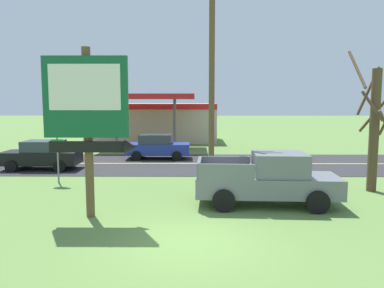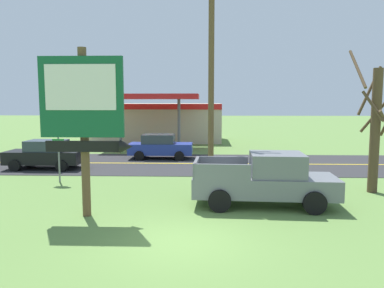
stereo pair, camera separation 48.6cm
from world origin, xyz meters
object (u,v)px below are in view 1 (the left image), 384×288
at_px(stop_sign, 57,140).
at_px(gas_station, 153,121).
at_px(bare_tree, 374,126).
at_px(pickup_grey_parked_on_lawn, 269,179).
at_px(motel_sign, 88,110).
at_px(car_black_near_lane, 42,155).
at_px(utility_pole, 212,72).
at_px(car_blue_mid_lane, 157,147).

bearing_deg(stop_sign, gas_station, 82.70).
distance_m(bare_tree, pickup_grey_parked_on_lawn, 5.65).
relative_size(stop_sign, bare_tree, 0.49).
relative_size(motel_sign, pickup_grey_parked_on_lawn, 1.05).
bearing_deg(car_black_near_lane, utility_pole, -22.70).
relative_size(utility_pole, pickup_grey_parked_on_lawn, 1.83).
bearing_deg(bare_tree, car_blue_mid_lane, 138.37).
bearing_deg(gas_station, utility_pole, -75.98).
bearing_deg(car_black_near_lane, gas_station, 73.42).
distance_m(bare_tree, car_black_near_lane, 17.05).
relative_size(car_black_near_lane, car_blue_mid_lane, 1.00).
height_order(stop_sign, pickup_grey_parked_on_lawn, stop_sign).
relative_size(pickup_grey_parked_on_lawn, car_black_near_lane, 1.26).
xyz_separation_m(stop_sign, car_blue_mid_lane, (3.94, 7.46, -1.20)).
relative_size(motel_sign, utility_pole, 0.58).
relative_size(utility_pole, gas_station, 0.81).
xyz_separation_m(bare_tree, gas_station, (-11.63, 20.28, -0.86)).
xyz_separation_m(utility_pole, bare_tree, (6.83, -1.06, -2.31)).
bearing_deg(utility_pole, bare_tree, -8.81).
bearing_deg(motel_sign, stop_sign, 119.37).
distance_m(gas_station, car_black_near_lane, 16.02).
height_order(motel_sign, car_black_near_lane, motel_sign).
xyz_separation_m(bare_tree, car_blue_mid_lane, (-10.10, 8.97, -1.97)).
relative_size(bare_tree, gas_station, 0.50).
bearing_deg(car_black_near_lane, motel_sign, -59.63).
bearing_deg(car_black_near_lane, bare_tree, -17.08).
bearing_deg(stop_sign, car_black_near_lane, 121.87).
bearing_deg(utility_pole, stop_sign, 176.43).
height_order(stop_sign, utility_pole, utility_pole).
height_order(gas_station, car_blue_mid_lane, gas_station).
bearing_deg(car_black_near_lane, pickup_grey_parked_on_lawn, -32.53).
xyz_separation_m(stop_sign, pickup_grey_parked_on_lawn, (9.19, -3.77, -1.06)).
xyz_separation_m(utility_pole, car_black_near_lane, (-9.36, 3.91, -4.29)).
xyz_separation_m(gas_station, car_blue_mid_lane, (1.53, -11.31, -1.11)).
bearing_deg(motel_sign, gas_station, 91.47).
relative_size(pickup_grey_parked_on_lawn, car_blue_mid_lane, 1.26).
relative_size(utility_pole, car_blue_mid_lane, 2.30).
distance_m(stop_sign, car_black_near_lane, 4.25).
bearing_deg(utility_pole, car_black_near_lane, 157.30).
xyz_separation_m(stop_sign, car_black_near_lane, (-2.15, 3.46, -1.20)).
bearing_deg(motel_sign, utility_pole, 49.71).
relative_size(stop_sign, utility_pole, 0.30).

